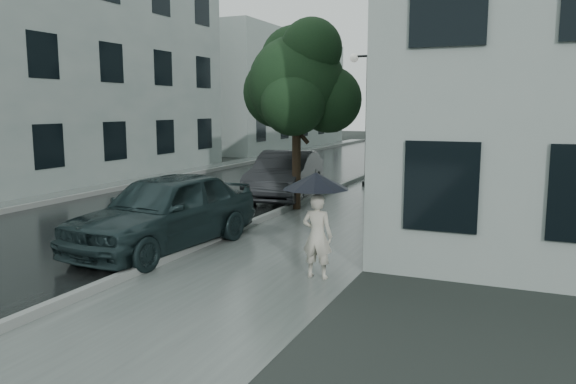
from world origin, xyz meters
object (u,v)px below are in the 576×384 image
at_px(street_tree, 298,83).
at_px(car_near, 165,211).
at_px(lamp_post, 363,111).
at_px(pedestrian, 317,236).
at_px(car_far, 286,175).

bearing_deg(street_tree, car_near, -97.88).
bearing_deg(lamp_post, street_tree, -89.15).
distance_m(street_tree, lamp_post, 5.29).
bearing_deg(lamp_post, pedestrian, -72.27).
height_order(pedestrian, car_far, car_far).
bearing_deg(car_near, lamp_post, 89.08).
relative_size(pedestrian, car_near, 0.31).
distance_m(street_tree, car_far, 3.34).
bearing_deg(pedestrian, street_tree, -64.78).
relative_size(pedestrian, lamp_post, 0.30).
xyz_separation_m(lamp_post, car_near, (-1.21, -10.62, -1.98)).
bearing_deg(pedestrian, car_far, -62.75).
xyz_separation_m(lamp_post, car_far, (-1.48, -3.72, -2.01)).
relative_size(car_near, car_far, 1.01).
bearing_deg(car_far, street_tree, -64.45).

